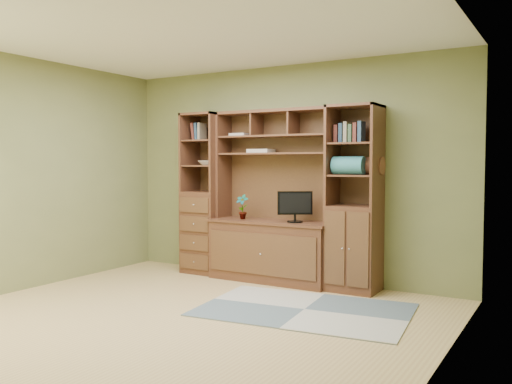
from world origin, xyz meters
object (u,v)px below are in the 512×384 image
Objects in this scene: center_hutch at (271,196)px; monitor at (295,201)px; right_tower at (354,199)px; left_tower at (205,193)px.

center_hutch is 0.34m from monitor.
right_tower is (1.02, 0.04, 0.00)m from center_hutch.
monitor is (0.33, -0.03, -0.05)m from center_hutch.
monitor is at bearing -3.22° from left_tower.
center_hutch and right_tower have the same top height.
left_tower is 2.02m from right_tower.
left_tower is at bearing 177.71° from center_hutch.
center_hutch is at bearing -177.77° from right_tower.
center_hutch is at bearing -2.29° from left_tower.
center_hutch is 1.00× the size of left_tower.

